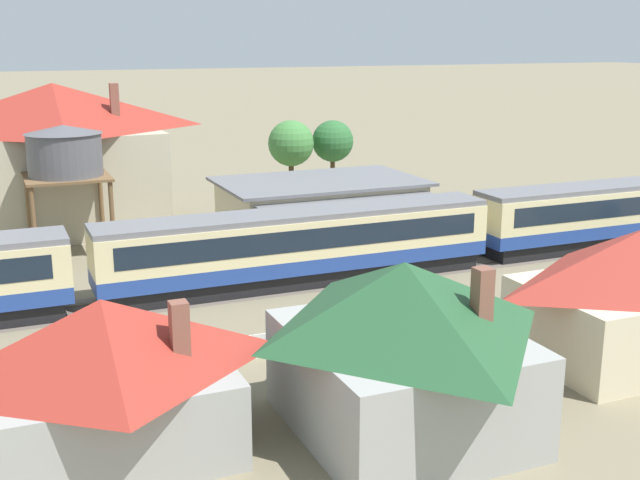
# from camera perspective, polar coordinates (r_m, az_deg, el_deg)

# --- Properties ---
(ground_plane) EXTENTS (600.00, 600.00, 0.00)m
(ground_plane) POSITION_cam_1_polar(r_m,az_deg,el_deg) (43.34, -4.38, -3.38)
(ground_plane) COLOR #7A7056
(passenger_train) EXTENTS (68.06, 3.21, 4.04)m
(passenger_train) POSITION_cam_1_polar(r_m,az_deg,el_deg) (43.42, -1.18, -0.22)
(passenger_train) COLOR #234293
(passenger_train) RESTS_ON ground_plane
(railway_track) EXTENTS (113.60, 3.60, 0.04)m
(railway_track) POSITION_cam_1_polar(r_m,az_deg,el_deg) (42.98, -5.26, -3.53)
(railway_track) COLOR #665B51
(railway_track) RESTS_ON ground_plane
(station_building) EXTENTS (13.46, 9.80, 3.77)m
(station_building) POSITION_cam_1_polar(r_m,az_deg,el_deg) (54.23, 0.01, 2.35)
(station_building) COLOR beige
(station_building) RESTS_ON ground_plane
(station_house_red_roof) EXTENTS (14.51, 10.78, 10.09)m
(station_house_red_roof) POSITION_cam_1_polar(r_m,az_deg,el_deg) (58.10, -18.17, 5.76)
(station_house_red_roof) COLOR #BCB293
(station_house_red_roof) RESTS_ON ground_plane
(water_tower) EXTENTS (4.93, 4.93, 8.02)m
(water_tower) POSITION_cam_1_polar(r_m,az_deg,el_deg) (50.53, -17.69, 5.89)
(water_tower) COLOR brown
(water_tower) RESTS_ON ground_plane
(cottage_red_roof_2) EXTENTS (8.36, 6.38, 5.21)m
(cottage_red_roof_2) POSITION_cam_1_polar(r_m,az_deg,el_deg) (26.63, -14.99, -9.21)
(cottage_red_roof_2) COLOR #9E9E99
(cottage_red_roof_2) RESTS_ON ground_plane
(cottage_dark_green_roof) EXTENTS (7.57, 8.52, 5.96)m
(cottage_dark_green_roof) POSITION_cam_1_polar(r_m,az_deg,el_deg) (27.21, 5.94, -7.39)
(cottage_dark_green_roof) COLOR #9E9E99
(cottage_dark_green_roof) RESTS_ON ground_plane
(picket_fence_front) EXTENTS (44.59, 0.06, 1.05)m
(picket_fence_front) POSITION_cam_1_polar(r_m,az_deg,el_deg) (33.78, -5.39, -7.66)
(picket_fence_front) COLOR white
(picket_fence_front) RESTS_ON ground_plane
(parked_car_green) EXTENTS (4.47, 1.90, 1.27)m
(parked_car_green) POSITION_cam_1_polar(r_m,az_deg,el_deg) (45.98, 19.51, -2.35)
(parked_car_green) COLOR #287A38
(parked_car_green) RESTS_ON ground_plane
(yard_tree_0) EXTENTS (3.66, 3.66, 6.70)m
(yard_tree_0) POSITION_cam_1_polar(r_m,az_deg,el_deg) (64.28, -2.08, 6.86)
(yard_tree_0) COLOR #4C3823
(yard_tree_0) RESTS_ON ground_plane
(yard_tree_1) EXTENTS (3.42, 3.42, 6.47)m
(yard_tree_1) POSITION_cam_1_polar(r_m,az_deg,el_deg) (66.43, 0.91, 7.02)
(yard_tree_1) COLOR #4C3823
(yard_tree_1) RESTS_ON ground_plane
(yard_tree_2) EXTENTS (2.89, 2.89, 6.22)m
(yard_tree_2) POSITION_cam_1_polar(r_m,az_deg,el_deg) (59.45, -17.00, 5.53)
(yard_tree_2) COLOR brown
(yard_tree_2) RESTS_ON ground_plane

